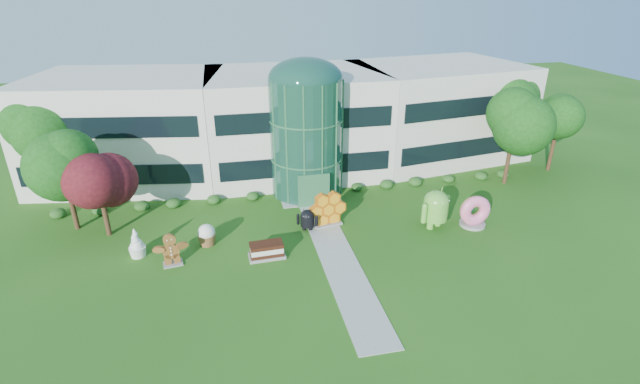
{
  "coord_description": "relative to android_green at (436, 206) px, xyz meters",
  "views": [
    {
      "loc": [
        -6.69,
        -24.47,
        16.82
      ],
      "look_at": [
        -0.12,
        6.0,
        2.6
      ],
      "focal_mm": 26.0,
      "sensor_mm": 36.0,
      "label": 1
    }
  ],
  "objects": [
    {
      "name": "donut",
      "position": [
        2.94,
        -0.42,
        -0.46
      ],
      "size": [
        2.44,
        1.24,
        2.49
      ],
      "primitive_type": null,
      "rotation": [
        0.0,
        0.0,
        -0.04
      ],
      "color": "#EA5981",
      "rests_on": "ground"
    },
    {
      "name": "android_black",
      "position": [
        -9.38,
        1.51,
        -0.76
      ],
      "size": [
        1.97,
        1.66,
        1.9
      ],
      "primitive_type": null,
      "rotation": [
        0.0,
        0.0,
        -0.38
      ],
      "color": "black",
      "rests_on": "ground"
    },
    {
      "name": "trees_backdrop",
      "position": [
        -8.12,
        9.36,
        2.49
      ],
      "size": [
        52.0,
        8.0,
        8.4
      ],
      "primitive_type": null,
      "color": "#143F0F",
      "rests_on": "ground"
    },
    {
      "name": "walkway",
      "position": [
        -8.12,
        -1.64,
        -1.69
      ],
      "size": [
        2.4,
        20.0,
        0.04
      ],
      "primitive_type": "cube",
      "color": "#9E9E93",
      "rests_on": "ground"
    },
    {
      "name": "atrium",
      "position": [
        -8.12,
        8.36,
        3.19
      ],
      "size": [
        6.0,
        6.0,
        9.8
      ],
      "primitive_type": "cylinder",
      "color": "#194738",
      "rests_on": "ground"
    },
    {
      "name": "honeycomb",
      "position": [
        -7.73,
        1.98,
        -0.5
      ],
      "size": [
        3.22,
        1.67,
        2.41
      ],
      "primitive_type": null,
      "rotation": [
        0.0,
        0.0,
        0.19
      ],
      "color": "#FF9D19",
      "rests_on": "ground"
    },
    {
      "name": "android_green",
      "position": [
        0.0,
        0.0,
        0.0
      ],
      "size": [
        3.58,
        3.09,
        3.41
      ],
      "primitive_type": null,
      "rotation": [
        0.0,
        0.0,
        0.43
      ],
      "color": "#61B439",
      "rests_on": "ground"
    },
    {
      "name": "gingerbread",
      "position": [
        -18.81,
        -1.15,
        -0.58
      ],
      "size": [
        2.57,
        1.31,
        2.26
      ],
      "primitive_type": null,
      "rotation": [
        0.0,
        0.0,
        0.16
      ],
      "color": "brown",
      "rests_on": "ground"
    },
    {
      "name": "cupcake",
      "position": [
        -16.61,
        0.96,
        -0.93
      ],
      "size": [
        1.42,
        1.42,
        1.56
      ],
      "primitive_type": null,
      "rotation": [
        0.0,
        0.0,
        -0.1
      ],
      "color": "white",
      "rests_on": "ground"
    },
    {
      "name": "building",
      "position": [
        -8.12,
        14.36,
        2.94
      ],
      "size": [
        46.0,
        15.0,
        9.3
      ],
      "primitive_type": null,
      "color": "beige",
      "rests_on": "ground"
    },
    {
      "name": "ice_cream_sandwich",
      "position": [
        -12.72,
        -1.6,
        -1.17
      ],
      "size": [
        2.46,
        1.32,
        1.07
      ],
      "primitive_type": null,
      "rotation": [
        0.0,
        0.0,
        0.05
      ],
      "color": "black",
      "rests_on": "ground"
    },
    {
      "name": "froyo",
      "position": [
        -21.14,
        0.39,
        -0.67
      ],
      "size": [
        1.41,
        1.41,
        2.07
      ],
      "primitive_type": null,
      "rotation": [
        0.0,
        0.0,
        -0.19
      ],
      "color": "white",
      "rests_on": "ground"
    },
    {
      "name": "ground",
      "position": [
        -8.12,
        -3.64,
        -1.71
      ],
      "size": [
        140.0,
        140.0,
        0.0
      ],
      "primitive_type": "plane",
      "color": "#215114",
      "rests_on": "ground"
    },
    {
      "name": "tree_red",
      "position": [
        -23.62,
        3.86,
        1.29
      ],
      "size": [
        4.0,
        4.0,
        6.0
      ],
      "primitive_type": null,
      "color": "#3F0C14",
      "rests_on": "ground"
    }
  ]
}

